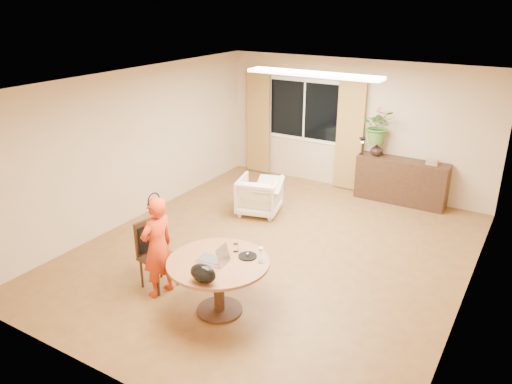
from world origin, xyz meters
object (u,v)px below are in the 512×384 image
(dining_table, at_px, (218,272))
(dining_chair, at_px, (158,256))
(child, at_px, (158,247))
(armchair, at_px, (259,195))
(sideboard, at_px, (401,181))

(dining_table, height_order, dining_chair, dining_chair)
(dining_chair, relative_size, child, 0.68)
(child, xyz_separation_m, armchair, (-0.22, 2.95, -0.35))
(child, height_order, sideboard, child)
(dining_table, bearing_deg, child, -175.91)
(dining_table, bearing_deg, armchair, 111.39)
(dining_table, xyz_separation_m, dining_chair, (-1.03, 0.06, -0.09))
(armchair, bearing_deg, child, 79.57)
(child, relative_size, sideboard, 0.81)
(child, bearing_deg, sideboard, 168.30)
(dining_table, height_order, armchair, dining_table)
(dining_table, distance_m, child, 0.92)
(child, height_order, armchair, child)
(dining_table, relative_size, armchair, 1.68)
(dining_chair, bearing_deg, dining_table, 4.54)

